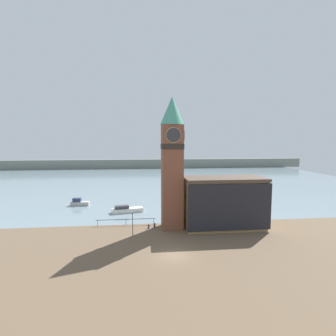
# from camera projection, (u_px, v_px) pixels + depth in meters

# --- Properties ---
(ground_plane) EXTENTS (160.00, 160.00, 0.00)m
(ground_plane) POSITION_uv_depth(u_px,v_px,m) (174.00, 255.00, 34.75)
(ground_plane) COLOR brown
(water) EXTENTS (160.00, 120.00, 0.00)m
(water) POSITION_uv_depth(u_px,v_px,m) (150.00, 178.00, 107.76)
(water) COLOR gray
(water) RESTS_ON ground_plane
(far_shoreline) EXTENTS (180.00, 3.00, 5.00)m
(far_shoreline) POSITION_uv_depth(u_px,v_px,m) (147.00, 164.00, 147.06)
(far_shoreline) COLOR gray
(far_shoreline) RESTS_ON water
(pier_railing) EXTENTS (10.68, 0.08, 1.09)m
(pier_railing) POSITION_uv_depth(u_px,v_px,m) (126.00, 220.00, 47.32)
(pier_railing) COLOR #333338
(pier_railing) RESTS_ON ground_plane
(clock_tower) EXTENTS (4.06, 4.06, 22.58)m
(clock_tower) POSITION_uv_depth(u_px,v_px,m) (172.00, 160.00, 44.72)
(clock_tower) COLOR brown
(clock_tower) RESTS_ON ground_plane
(pier_building) EXTENTS (14.05, 6.57, 8.90)m
(pier_building) POSITION_uv_depth(u_px,v_px,m) (224.00, 203.00, 45.63)
(pier_building) COLOR #A88451
(pier_building) RESTS_ON ground_plane
(boat_near) EXTENTS (6.80, 3.33, 1.54)m
(boat_near) POSITION_uv_depth(u_px,v_px,m) (126.00, 210.00, 55.79)
(boat_near) COLOR silver
(boat_near) RESTS_ON water
(boat_far) EXTENTS (4.29, 1.84, 1.76)m
(boat_far) POSITION_uv_depth(u_px,v_px,m) (80.00, 203.00, 61.88)
(boat_far) COLOR #B7B2A8
(boat_far) RESTS_ON water
(mooring_bollard_near) EXTENTS (0.32, 0.32, 0.80)m
(mooring_bollard_near) POSITION_uv_depth(u_px,v_px,m) (155.00, 225.00, 46.08)
(mooring_bollard_near) COLOR #2D2D33
(mooring_bollard_near) RESTS_ON ground_plane
(mooring_bollard_far) EXTENTS (0.29, 0.29, 0.76)m
(mooring_bollard_far) POSITION_uv_depth(u_px,v_px,m) (149.00, 226.00, 45.45)
(mooring_bollard_far) COLOR #2D2D33
(mooring_bollard_far) RESTS_ON ground_plane
(lamp_post) EXTENTS (0.32, 0.32, 4.10)m
(lamp_post) POSITION_uv_depth(u_px,v_px,m) (133.00, 219.00, 41.66)
(lamp_post) COLOR black
(lamp_post) RESTS_ON ground_plane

